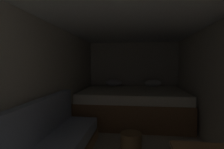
# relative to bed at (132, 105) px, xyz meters

# --- Properties ---
(wall_back) EXTENTS (2.58, 0.05, 1.95)m
(wall_back) POSITION_rel_bed_xyz_m (0.00, 0.95, 0.61)
(wall_back) COLOR beige
(wall_back) RESTS_ON ground
(wall_left) EXTENTS (0.05, 5.28, 1.95)m
(wall_left) POSITION_rel_bed_xyz_m (-1.26, -1.72, 0.61)
(wall_left) COLOR beige
(wall_left) RESTS_ON ground
(ceiling_slab) EXTENTS (2.58, 5.28, 0.05)m
(ceiling_slab) POSITION_rel_bed_xyz_m (0.00, -1.72, 1.61)
(ceiling_slab) COLOR white
(ceiling_slab) RESTS_ON wall_left
(bed) EXTENTS (2.36, 1.76, 0.91)m
(bed) POSITION_rel_bed_xyz_m (0.00, 0.00, 0.00)
(bed) COLOR brown
(bed) RESTS_ON ground
(wicker_basket) EXTENTS (0.34, 0.34, 0.24)m
(wicker_basket) POSITION_rel_bed_xyz_m (-0.00, -1.46, -0.25)
(wicker_basket) COLOR olive
(wicker_basket) RESTS_ON ground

